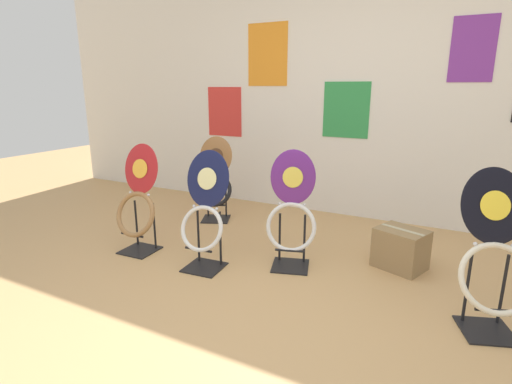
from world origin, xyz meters
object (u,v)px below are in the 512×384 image
at_px(toilet_seat_display_jazz_black, 495,255).
at_px(storage_box, 401,249).
at_px(toilet_seat_display_navy_moon, 205,212).
at_px(toilet_seat_display_purple_note, 292,210).
at_px(toilet_seat_display_crimson_swirl, 138,201).
at_px(toilet_seat_display_woodgrain, 215,181).

height_order(toilet_seat_display_jazz_black, storage_box, toilet_seat_display_jazz_black).
bearing_deg(toilet_seat_display_navy_moon, toilet_seat_display_jazz_black, 2.01).
xyz_separation_m(toilet_seat_display_purple_note, toilet_seat_display_crimson_swirl, (-1.26, -0.30, -0.02)).
height_order(toilet_seat_display_purple_note, toilet_seat_display_crimson_swirl, toilet_seat_display_purple_note).
relative_size(toilet_seat_display_woodgrain, storage_box, 2.01).
xyz_separation_m(toilet_seat_display_navy_moon, toilet_seat_display_jazz_black, (1.90, 0.07, 0.01)).
xyz_separation_m(toilet_seat_display_navy_moon, storage_box, (1.34, 0.68, -0.29)).
bearing_deg(toilet_seat_display_jazz_black, toilet_seat_display_navy_moon, -177.99).
xyz_separation_m(toilet_seat_display_navy_moon, toilet_seat_display_woodgrain, (-0.57, 1.02, -0.03)).
distance_m(toilet_seat_display_crimson_swirl, storage_box, 2.15).
height_order(toilet_seat_display_woodgrain, toilet_seat_display_crimson_swirl, toilet_seat_display_crimson_swirl).
height_order(toilet_seat_display_navy_moon, toilet_seat_display_woodgrain, toilet_seat_display_navy_moon).
bearing_deg(toilet_seat_display_woodgrain, toilet_seat_display_jazz_black, -21.09).
bearing_deg(toilet_seat_display_jazz_black, toilet_seat_display_crimson_swirl, -178.76).
bearing_deg(storage_box, toilet_seat_display_woodgrain, 169.87).
distance_m(toilet_seat_display_woodgrain, toilet_seat_display_crimson_swirl, 1.01).
distance_m(toilet_seat_display_navy_moon, toilet_seat_display_woodgrain, 1.17).
bearing_deg(storage_box, toilet_seat_display_navy_moon, -153.18).
bearing_deg(toilet_seat_display_purple_note, storage_box, 25.90).
height_order(toilet_seat_display_purple_note, toilet_seat_display_jazz_black, toilet_seat_display_jazz_black).
height_order(toilet_seat_display_navy_moon, toilet_seat_display_purple_note, toilet_seat_display_purple_note).
height_order(toilet_seat_display_woodgrain, toilet_seat_display_jazz_black, toilet_seat_display_jazz_black).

